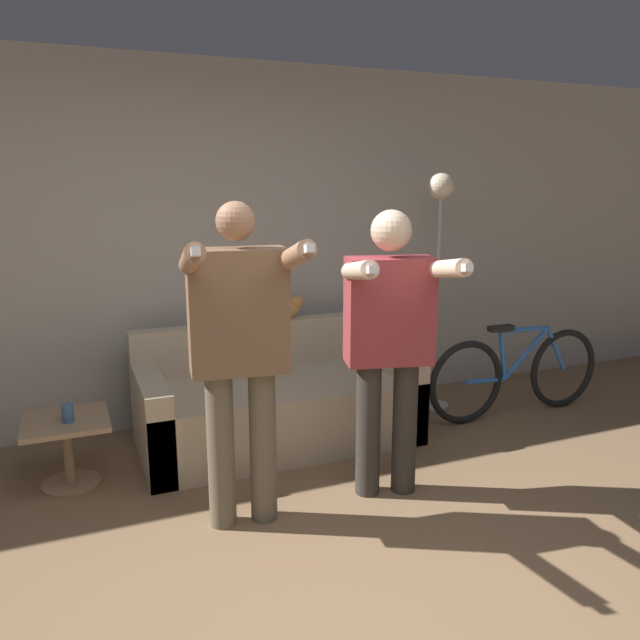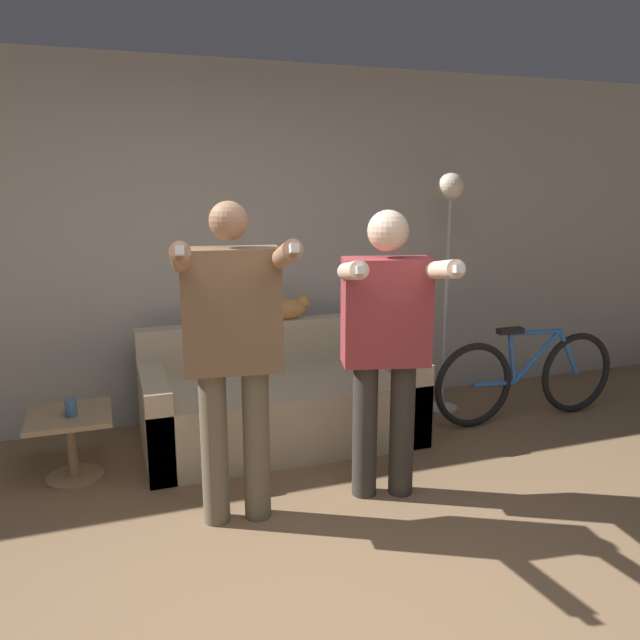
# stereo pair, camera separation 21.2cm
# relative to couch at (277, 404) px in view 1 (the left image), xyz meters

# --- Properties ---
(wall_back) EXTENTS (10.00, 0.05, 2.60)m
(wall_back) POSITION_rel_couch_xyz_m (-0.31, 0.63, 1.03)
(wall_back) COLOR #B7B2A8
(wall_back) RESTS_ON ground_plane
(couch) EXTENTS (1.85, 0.88, 0.78)m
(couch) POSITION_rel_couch_xyz_m (0.00, 0.00, 0.00)
(couch) COLOR beige
(couch) RESTS_ON ground_plane
(person_left) EXTENTS (0.61, 0.72, 1.67)m
(person_left) POSITION_rel_couch_xyz_m (-0.50, -0.95, 0.71)
(person_left) COLOR #6B604C
(person_left) RESTS_ON ground_plane
(person_right) EXTENTS (0.65, 0.76, 1.62)m
(person_right) POSITION_rel_couch_xyz_m (0.34, -0.95, 0.68)
(person_right) COLOR #38332D
(person_right) RESTS_ON ground_plane
(cat) EXTENTS (0.41, 0.12, 0.17)m
(cat) POSITION_rel_couch_xyz_m (0.16, 0.34, 0.59)
(cat) COLOR tan
(cat) RESTS_ON couch
(floor_lamp) EXTENTS (0.25, 0.25, 1.83)m
(floor_lamp) POSITION_rel_couch_xyz_m (1.36, 0.16, 1.12)
(floor_lamp) COLOR #B2B2B7
(floor_lamp) RESTS_ON ground_plane
(side_table) EXTENTS (0.48, 0.48, 0.41)m
(side_table) POSITION_rel_couch_xyz_m (-1.34, -0.15, 0.03)
(side_table) COLOR #A38460
(side_table) RESTS_ON ground_plane
(cup) EXTENTS (0.07, 0.07, 0.10)m
(cup) POSITION_rel_couch_xyz_m (-1.33, -0.20, 0.20)
(cup) COLOR #3D6693
(cup) RESTS_ON side_table
(bicycle) EXTENTS (1.55, 0.07, 0.72)m
(bicycle) POSITION_rel_couch_xyz_m (1.85, -0.23, 0.07)
(bicycle) COLOR black
(bicycle) RESTS_ON ground_plane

